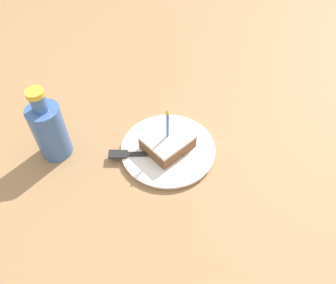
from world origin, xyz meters
TOP-DOWN VIEW (x-y plane):
  - ground_plane at (0.00, 0.00)m, footprint 2.40×2.40m
  - plate at (0.00, 0.02)m, footprint 0.23×0.23m
  - cake_slice at (0.00, 0.02)m, footprint 0.11×0.09m
  - fork at (0.06, -0.00)m, footprint 0.14×0.13m
  - bottle at (0.20, -0.16)m, footprint 0.07×0.07m

SIDE VIEW (x-z plane):
  - ground_plane at x=0.00m, z-range -0.04..0.00m
  - plate at x=0.00m, z-range 0.00..0.02m
  - fork at x=0.06m, z-range 0.02..0.02m
  - cake_slice at x=0.00m, z-range -0.03..0.10m
  - bottle at x=0.20m, z-range -0.02..0.17m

